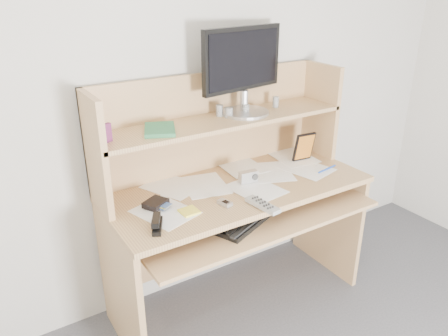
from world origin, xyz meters
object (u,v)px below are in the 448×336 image
tv_remote (262,205)px  monitor (243,68)px  keyboard (250,213)px  desk (230,190)px  game_case (304,147)px

tv_remote → monitor: size_ratio=0.37×
keyboard → tv_remote: (-0.01, -0.11, 0.10)m
desk → monitor: (0.14, 0.11, 0.63)m
desk → game_case: 0.53m
game_case → monitor: size_ratio=0.34×
keyboard → monitor: (0.17, 0.34, 0.65)m
game_case → desk: bearing=-174.5°
keyboard → monitor: bearing=40.1°
desk → keyboard: size_ratio=2.65×
desk → game_case: size_ratio=8.00×
tv_remote → game_case: game_case is taller
desk → monitor: 0.65m
tv_remote → keyboard: bearing=78.0°
tv_remote → monitor: monitor is taller
keyboard → tv_remote: bearing=-117.1°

